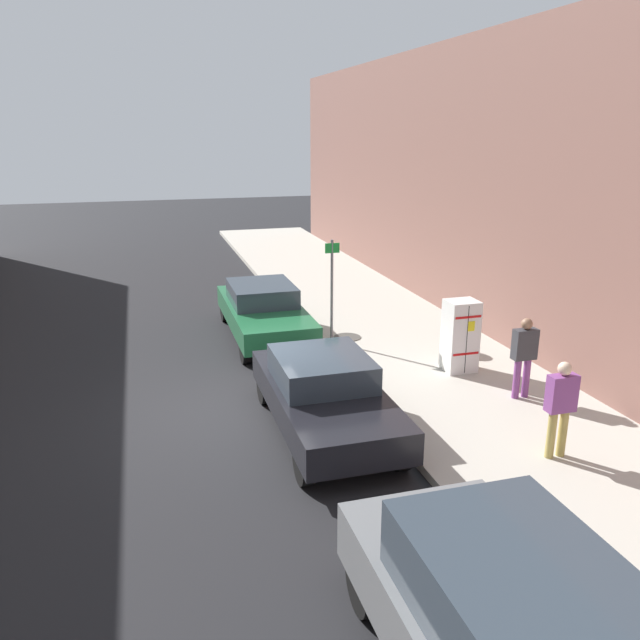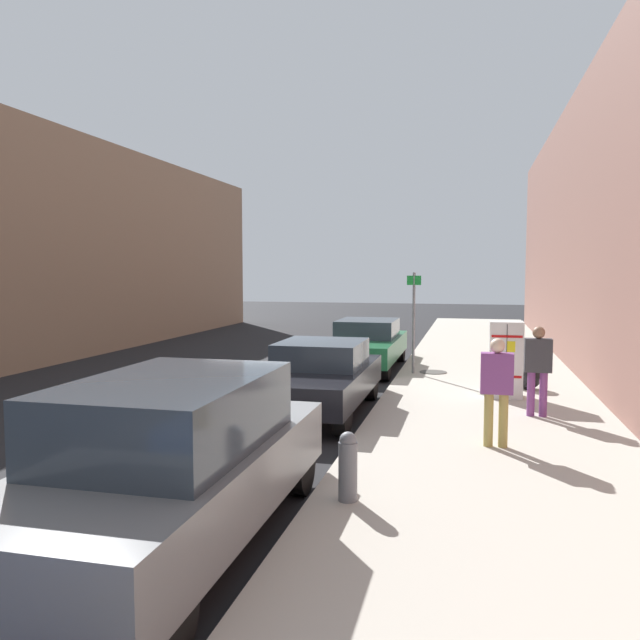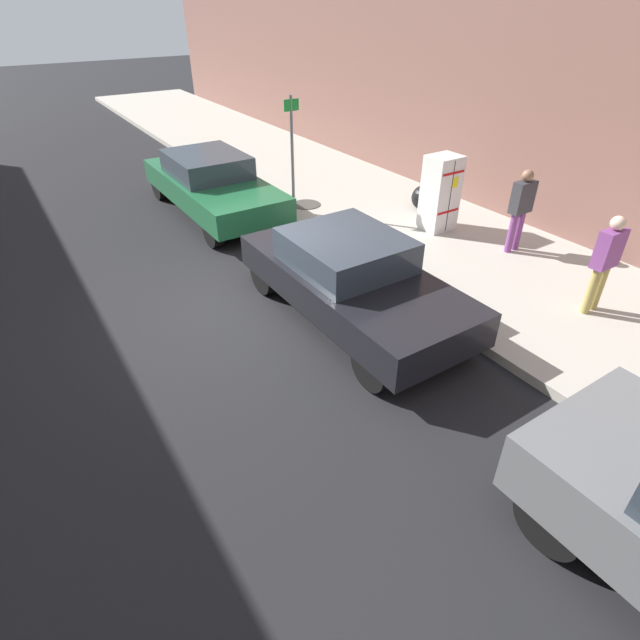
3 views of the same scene
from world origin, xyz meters
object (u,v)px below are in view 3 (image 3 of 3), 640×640
object	(u,v)px
trash_bag	(424,198)
parked_sedan_dark	(351,278)
pedestrian_walking_far	(521,206)
street_sign_post	(292,150)
pedestrian_standing_near	(606,259)
discarded_refrigerator	(440,193)
parked_sedan_green	(212,183)

from	to	relation	value
trash_bag	parked_sedan_dark	distance (m)	4.97
pedestrian_walking_far	parked_sedan_dark	size ratio (longest dim) A/B	0.38
street_sign_post	parked_sedan_dark	xyz separation A→B (m)	(1.45, 4.27, -0.88)
pedestrian_standing_near	discarded_refrigerator	bearing A→B (deg)	-143.70
discarded_refrigerator	street_sign_post	bearing A→B (deg)	-50.02
discarded_refrigerator	parked_sedan_green	distance (m)	5.37
street_sign_post	trash_bag	world-z (taller)	street_sign_post
trash_bag	parked_sedan_dark	world-z (taller)	parked_sedan_dark
trash_bag	parked_sedan_green	xyz separation A→B (m)	(4.16, -2.95, 0.28)
discarded_refrigerator	pedestrian_walking_far	size ratio (longest dim) A/B	0.97
street_sign_post	pedestrian_walking_far	bearing A→B (deg)	121.73
pedestrian_walking_far	street_sign_post	bearing A→B (deg)	61.43
street_sign_post	parked_sedan_green	size ratio (longest dim) A/B	0.55
discarded_refrigerator	trash_bag	distance (m)	1.26
pedestrian_walking_far	parked_sedan_green	xyz separation A→B (m)	(4.09, -5.65, -0.37)
parked_sedan_green	parked_sedan_dark	xyz separation A→B (m)	(0.00, 5.66, 0.00)
discarded_refrigerator	pedestrian_walking_far	bearing A→B (deg)	105.72
parked_sedan_dark	pedestrian_standing_near	bearing A→B (deg)	145.93
street_sign_post	parked_sedan_green	world-z (taller)	street_sign_post
discarded_refrigerator	parked_sedan_green	bearing A→B (deg)	-47.69
pedestrian_standing_near	parked_sedan_dark	distance (m)	3.98
trash_bag	parked_sedan_dark	bearing A→B (deg)	33.05
pedestrian_standing_near	pedestrian_walking_far	bearing A→B (deg)	-158.73
pedestrian_standing_near	parked_sedan_dark	world-z (taller)	pedestrian_standing_near
pedestrian_walking_far	pedestrian_standing_near	world-z (taller)	same
pedestrian_walking_far	pedestrian_standing_near	xyz separation A→B (m)	(0.80, 2.23, -0.00)
discarded_refrigerator	parked_sedan_dark	size ratio (longest dim) A/B	0.37
pedestrian_standing_near	trash_bag	bearing A→B (deg)	-148.94
street_sign_post	pedestrian_standing_near	size ratio (longest dim) A/B	1.58
street_sign_post	pedestrian_standing_near	bearing A→B (deg)	105.74
trash_bag	street_sign_post	bearing A→B (deg)	-29.98
discarded_refrigerator	pedestrian_standing_near	xyz separation A→B (m)	(0.33, 3.91, 0.15)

